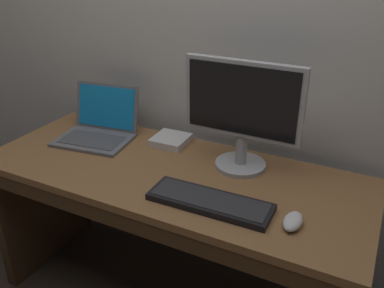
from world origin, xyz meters
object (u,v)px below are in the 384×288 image
object	(u,v)px
external_monitor	(242,111)
wired_keyboard	(210,202)
laptop_space_gray	(98,128)
external_drive_box	(171,140)
computer_mouse	(293,221)

from	to	relation	value
external_monitor	wired_keyboard	size ratio (longest dim) A/B	1.06
laptop_space_gray	external_monitor	xyz separation A→B (m)	(0.71, 0.02, 0.20)
external_monitor	external_drive_box	size ratio (longest dim) A/B	3.06
wired_keyboard	computer_mouse	bearing A→B (deg)	2.16
external_monitor	computer_mouse	xyz separation A→B (m)	(0.30, -0.29, -0.23)
laptop_space_gray	external_monitor	bearing A→B (deg)	1.83
external_monitor	external_drive_box	bearing A→B (deg)	168.69
computer_mouse	external_drive_box	size ratio (longest dim) A/B	0.71
external_monitor	computer_mouse	size ratio (longest dim) A/B	4.33
external_drive_box	external_monitor	bearing A→B (deg)	-11.31
external_monitor	wired_keyboard	xyz separation A→B (m)	(0.00, -0.30, -0.24)
laptop_space_gray	external_drive_box	xyz separation A→B (m)	(0.34, 0.10, -0.03)
external_monitor	external_drive_box	world-z (taller)	external_monitor
wired_keyboard	external_drive_box	distance (m)	0.53
computer_mouse	external_drive_box	distance (m)	0.76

